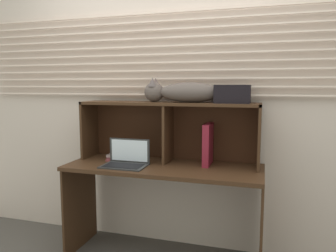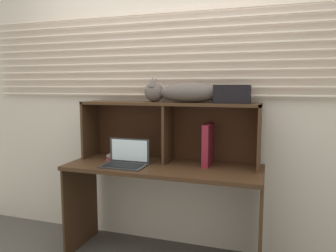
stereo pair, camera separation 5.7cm
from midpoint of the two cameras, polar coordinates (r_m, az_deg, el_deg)
back_panel_with_blinds at (r=2.69m, az=0.54°, el=5.21°), size 4.40×0.08×2.50m
desk at (r=2.50m, az=-1.50°, el=-10.20°), size 1.48×0.55×0.75m
hutch_shelf_unit at (r=2.55m, az=-0.43°, el=0.95°), size 1.41×0.28×0.47m
cat at (r=2.48m, az=1.92°, el=5.98°), size 0.79×0.18×0.19m
laptop at (r=2.47m, az=-8.11°, el=-6.03°), size 0.33×0.22×0.20m
binder_upright at (r=2.47m, az=6.43°, el=-3.22°), size 0.05×0.24×0.32m
book_stack at (r=2.72m, az=-8.83°, el=-5.18°), size 0.16×0.26×0.05m
storage_box at (r=2.41m, az=10.69°, el=5.58°), size 0.25×0.18×0.13m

